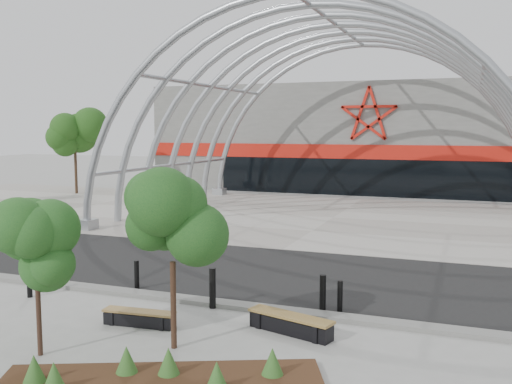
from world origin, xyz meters
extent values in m
plane|color=gray|center=(0.00, 0.00, 0.00)|extent=(140.00, 140.00, 0.00)
cube|color=black|center=(0.00, 3.50, 0.01)|extent=(140.00, 7.00, 0.02)
cube|color=#9F998F|center=(0.00, 15.50, 0.02)|extent=(60.00, 17.00, 0.04)
cube|color=slate|center=(0.00, -0.25, 0.06)|extent=(60.00, 0.50, 0.12)
cube|color=slate|center=(0.00, 33.50, 4.00)|extent=(34.00, 15.00, 8.00)
cube|color=black|center=(0.00, 26.05, 1.30)|extent=(22.00, 0.25, 2.60)
cube|color=red|center=(0.00, 26.05, 3.10)|extent=(34.00, 0.30, 1.00)
torus|color=#A4A9AE|center=(0.00, 8.00, 0.00)|extent=(20.36, 0.36, 20.36)
torus|color=#A4A9AE|center=(0.00, 10.50, 0.00)|extent=(20.36, 0.36, 20.36)
torus|color=#A4A9AE|center=(0.00, 13.00, 0.00)|extent=(20.36, 0.36, 20.36)
torus|color=#A4A9AE|center=(0.00, 15.50, 0.00)|extent=(20.36, 0.36, 20.36)
torus|color=#A4A9AE|center=(0.00, 18.00, 0.00)|extent=(20.36, 0.36, 20.36)
torus|color=#A4A9AE|center=(0.00, 20.50, 0.00)|extent=(20.36, 0.36, 20.36)
torus|color=#A4A9AE|center=(0.00, 23.00, 0.00)|extent=(20.36, 0.36, 20.36)
cylinder|color=#A4A9AE|center=(7.07, 15.50, 7.07)|extent=(0.20, 15.00, 0.20)
cylinder|color=#A4A9AE|center=(0.00, 15.50, 10.00)|extent=(0.20, 15.00, 0.20)
cylinder|color=#A4A9AE|center=(-7.07, 15.50, 7.07)|extent=(0.20, 15.00, 0.20)
cylinder|color=#A4A9AE|center=(-9.66, 15.50, 2.59)|extent=(0.20, 15.00, 0.20)
cube|color=#A4A9AE|center=(-10.00, 8.00, 0.25)|extent=(0.80, 0.80, 0.50)
cube|color=#A4A9AE|center=(-10.00, 23.00, 0.25)|extent=(0.80, 0.80, 0.50)
cone|color=#3A6F2B|center=(-0.02, -6.04, 0.37)|extent=(0.41, 0.41, 0.52)
cone|color=#3A6F2B|center=(1.54, -4.73, 0.37)|extent=(0.41, 0.41, 0.52)
cone|color=#3A6F2B|center=(2.66, -4.99, 0.37)|extent=(0.41, 0.41, 0.52)
cone|color=#3A6F2B|center=(0.76, -4.94, 0.37)|extent=(0.41, 0.41, 0.52)
cone|color=#3A6F2B|center=(3.38, -4.05, 0.37)|extent=(0.41, 0.41, 0.52)
cone|color=#3A6F2B|center=(-0.58, -5.90, 0.37)|extent=(0.41, 0.41, 0.52)
cylinder|color=black|center=(-1.56, -4.64, 0.85)|extent=(0.11, 0.11, 1.69)
ellipsoid|color=#1A4B1F|center=(-1.56, -4.64, 2.38)|extent=(1.45, 1.45, 1.84)
cylinder|color=black|center=(0.87, -3.31, 0.95)|extent=(0.13, 0.13, 1.90)
ellipsoid|color=#133C18|center=(0.87, -3.31, 2.68)|extent=(1.57, 1.57, 2.08)
cube|color=black|center=(-0.59, -2.37, 0.15)|extent=(1.78, 0.49, 0.30)
cube|color=black|center=(-1.25, -2.43, 0.18)|extent=(0.14, 0.39, 0.35)
cube|color=black|center=(0.06, -2.31, 0.18)|extent=(0.14, 0.39, 0.35)
cube|color=olive|center=(-0.59, -2.37, 0.35)|extent=(1.82, 0.55, 0.05)
cube|color=black|center=(2.96, -1.57, 0.18)|extent=(2.11, 0.96, 0.35)
cube|color=black|center=(2.21, -1.35, 0.21)|extent=(0.25, 0.47, 0.42)
cube|color=black|center=(3.71, -1.79, 0.21)|extent=(0.25, 0.47, 0.42)
cube|color=olive|center=(2.96, -1.57, 0.42)|extent=(2.18, 1.04, 0.06)
cylinder|color=black|center=(-4.75, -1.44, 0.46)|extent=(0.15, 0.15, 0.91)
cylinder|color=black|center=(-2.35, 0.29, 0.43)|extent=(0.14, 0.14, 0.87)
cylinder|color=black|center=(0.48, -0.51, 0.54)|extent=(0.17, 0.17, 1.08)
cylinder|color=black|center=(3.31, 0.09, 0.51)|extent=(0.16, 0.16, 1.01)
cylinder|color=black|center=(3.72, 0.27, 0.43)|extent=(0.14, 0.14, 0.85)
cylinder|color=#302014|center=(-20.00, 20.00, 1.65)|extent=(0.20, 0.20, 3.30)
ellipsoid|color=#194411|center=(-20.00, 20.00, 4.65)|extent=(3.00, 3.00, 3.60)
camera|label=1|loc=(6.74, -13.78, 4.73)|focal=40.00mm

